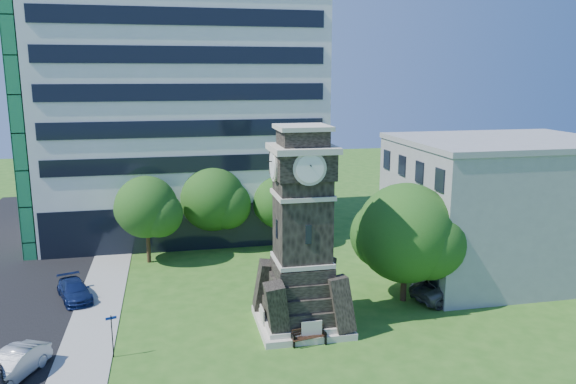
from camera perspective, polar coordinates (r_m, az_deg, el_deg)
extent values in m
plane|color=#2A5B1A|center=(33.07, -3.02, -15.24)|extent=(160.00, 160.00, 0.00)
cube|color=gray|center=(37.60, -19.10, -12.39)|extent=(3.00, 70.00, 0.06)
cube|color=beige|center=(35.27, 1.40, -13.05)|extent=(5.40, 5.40, 0.40)
cube|color=beige|center=(35.13, 1.40, -12.53)|extent=(4.80, 4.80, 0.30)
cube|color=black|center=(32.94, 1.46, -1.94)|extent=(3.00, 3.00, 6.40)
cube|color=beige|center=(33.78, 1.43, -6.89)|extent=(3.25, 3.25, 0.25)
cube|color=beige|center=(32.71, 1.47, -0.24)|extent=(3.25, 3.25, 0.25)
cube|color=black|center=(31.77, 2.09, -4.33)|extent=(0.35, 0.08, 1.10)
cube|color=black|center=(32.38, 1.48, 2.87)|extent=(3.30, 3.30, 1.60)
cube|color=beige|center=(32.25, 1.49, 4.45)|extent=(3.70, 3.70, 0.35)
cylinder|color=white|center=(30.68, 2.26, 2.36)|extent=(1.56, 0.06, 1.56)
cylinder|color=white|center=(32.01, -1.60, 2.77)|extent=(0.06, 1.56, 1.56)
cube|color=black|center=(32.18, 1.50, 5.51)|extent=(2.60, 2.60, 0.90)
cube|color=beige|center=(32.12, 1.50, 6.58)|extent=(3.00, 3.00, 0.25)
cube|color=white|center=(55.11, -10.69, 10.59)|extent=(25.00, 15.00, 28.00)
cube|color=black|center=(49.66, -9.93, -3.54)|extent=(24.50, 0.80, 4.00)
cube|color=#94979A|center=(45.58, 20.84, -1.66)|extent=(15.00, 12.00, 10.00)
cube|color=#94979A|center=(44.72, 21.33, 4.83)|extent=(15.20, 12.20, 0.40)
imported|color=#9EA1A5|center=(32.56, -26.22, -15.57)|extent=(3.21, 4.65, 1.45)
imported|color=#111F4E|center=(41.41, -20.88, -9.32)|extent=(3.12, 4.73, 1.27)
imported|color=#4F4F54|center=(40.33, 16.19, -9.36)|extent=(6.04, 3.82, 1.55)
cube|color=black|center=(32.66, 0.50, -14.84)|extent=(0.07, 0.49, 0.76)
cube|color=black|center=(33.07, 3.72, -14.51)|extent=(0.07, 0.49, 0.76)
cube|color=black|center=(32.81, 2.12, -14.51)|extent=(1.95, 0.52, 0.04)
cube|color=black|center=(32.88, 2.02, -13.86)|extent=(1.95, 0.04, 0.43)
cylinder|color=black|center=(32.63, -17.42, -13.83)|extent=(0.06, 0.06, 2.42)
cube|color=navy|center=(32.19, -17.54, -12.12)|extent=(0.58, 0.04, 0.15)
cylinder|color=#332114|center=(47.19, -13.99, -5.37)|extent=(0.32, 0.32, 2.70)
sphere|color=#2E631D|center=(46.33, -14.20, -1.47)|extent=(5.00, 5.00, 5.00)
sphere|color=#2E631D|center=(45.94, -12.94, -2.20)|extent=(3.75, 3.75, 3.75)
sphere|color=#2E631D|center=(47.06, -15.22, -1.70)|extent=(3.50, 3.50, 3.50)
cylinder|color=#332114|center=(50.17, -7.57, -4.15)|extent=(0.41, 0.41, 2.58)
sphere|color=#235118|center=(49.40, -7.67, -0.64)|extent=(5.73, 5.73, 5.73)
sphere|color=#235118|center=(49.05, -6.27, -1.29)|extent=(4.30, 4.30, 4.30)
sphere|color=#235118|center=(50.10, -8.87, -0.83)|extent=(4.01, 4.01, 4.01)
cylinder|color=#332114|center=(50.30, -0.84, -4.16)|extent=(0.32, 0.32, 2.31)
sphere|color=#29651E|center=(49.59, -0.85, -1.02)|extent=(4.69, 4.69, 4.69)
sphere|color=#29651E|center=(49.44, 0.32, -1.59)|extent=(3.52, 3.52, 3.52)
sphere|color=#29651E|center=(50.06, -1.90, -1.20)|extent=(3.28, 3.28, 3.28)
cylinder|color=#332114|center=(39.12, 11.67, -8.84)|extent=(0.41, 0.41, 2.77)
sphere|color=#2A5C1B|center=(38.07, 11.89, -4.08)|extent=(6.65, 6.65, 6.65)
sphere|color=#2A5C1B|center=(38.19, 14.08, -4.97)|extent=(4.99, 4.99, 4.99)
sphere|color=#2A5C1B|center=(38.44, 9.78, -4.31)|extent=(4.65, 4.65, 4.65)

